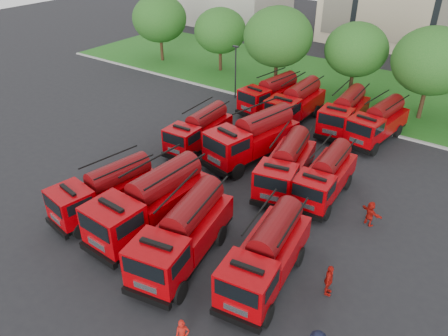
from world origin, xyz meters
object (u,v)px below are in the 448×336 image
Objects in this scene: fire_truck_4 at (199,130)px; fire_truck_7 at (325,176)px; fire_truck_0 at (105,191)px; fire_truck_9 at (296,103)px; fire_truck_5 at (253,137)px; fire_truck_11 at (378,122)px; firefighter_4 at (221,177)px; fire_truck_3 at (266,255)px; fire_truck_1 at (151,202)px; fire_truck_6 at (286,165)px; firefighter_2 at (327,293)px; fire_truck_8 at (270,94)px; firefighter_5 at (368,224)px; firefighter_1 at (124,248)px; fire_truck_10 at (344,112)px; fire_truck_2 at (184,233)px.

fire_truck_7 is at bearing -5.92° from fire_truck_4.
fire_truck_9 is at bearing 89.80° from fire_truck_0.
fire_truck_11 is at bearing 64.20° from fire_truck_5.
fire_truck_11 reaches higher than firefighter_4.
fire_truck_3 reaches higher than firefighter_4.
fire_truck_5 is at bearing 162.95° from fire_truck_7.
fire_truck_1 is 1.11× the size of fire_truck_9.
fire_truck_9 reaches higher than fire_truck_6.
fire_truck_5 reaches higher than fire_truck_0.
firefighter_2 is at bearing -30.39° from fire_truck_5.
fire_truck_0 is 0.87× the size of fire_truck_1.
fire_truck_6 is at bearing -122.71° from firefighter_4.
fire_truck_8 reaches higher than fire_truck_4.
fire_truck_0 is 15.76m from firefighter_5.
fire_truck_6 reaches higher than firefighter_1.
fire_truck_5 is at bearing 117.14° from fire_truck_3.
fire_truck_6 is at bearing -65.92° from fire_truck_9.
fire_truck_11 is 4.48× the size of firefighter_5.
fire_truck_4 is at bearing 160.90° from fire_truck_6.
fire_truck_7 is at bearing -1.14° from fire_truck_5.
fire_truck_8 is at bearing 175.87° from fire_truck_10.
fire_truck_5 reaches higher than firefighter_2.
fire_truck_3 is at bearing 52.15° from firefighter_1.
firefighter_4 is at bearing 130.72° from fire_truck_3.
fire_truck_6 is (3.76, -1.88, -0.18)m from fire_truck_5.
fire_truck_7 is (6.67, 8.84, -0.32)m from fire_truck_1.
fire_truck_4 reaches higher than firefighter_4.
fire_truck_1 reaches higher than fire_truck_5.
firefighter_2 reaches higher than firefighter_4.
fire_truck_6 reaches higher than fire_truck_10.
fire_truck_6 is 4.18× the size of firefighter_2.
fire_truck_8 is at bearing 111.57° from fire_truck_3.
fire_truck_6 is at bearing 104.15° from fire_truck_3.
fire_truck_2 is 19.82m from fire_truck_10.
fire_truck_6 is at bearing -174.97° from fire_truck_7.
fire_truck_7 is 8.63m from firefighter_2.
fire_truck_0 is 21.51m from fire_truck_11.
fire_truck_6 is 9.72m from firefighter_2.
fire_truck_10 is at bearing -36.49° from firefighter_5.
firefighter_5 is at bearing 77.74° from firefighter_1.
firefighter_1 is 9.04m from firefighter_4.
firefighter_4 is at bearing 48.63° from firefighter_2.
fire_truck_0 is at bearing -99.55° from fire_truck_9.
fire_truck_1 is 0.98× the size of fire_truck_5.
fire_truck_6 is 10.62m from fire_truck_9.
fire_truck_10 reaches higher than fire_truck_7.
firefighter_1 is at bearing -89.64° from fire_truck_9.
fire_truck_9 reaches higher than fire_truck_3.
fire_truck_2 is 20.88m from fire_truck_8.
fire_truck_2 is at bearing -92.96° from fire_truck_11.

